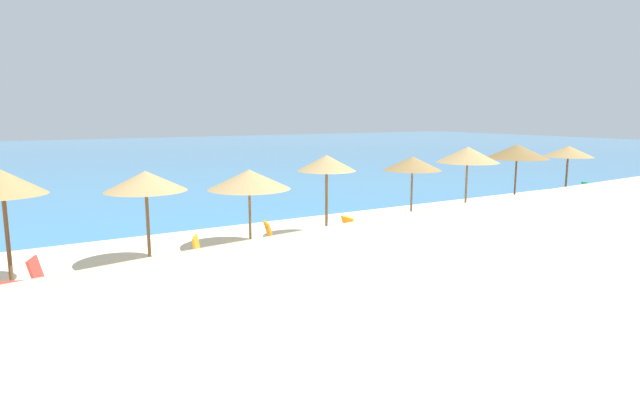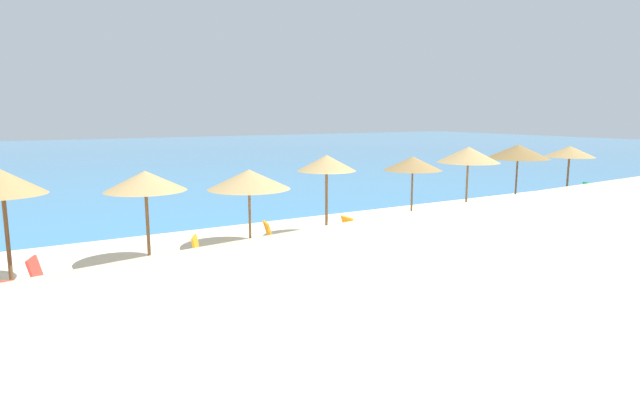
{
  "view_description": "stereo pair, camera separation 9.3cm",
  "coord_description": "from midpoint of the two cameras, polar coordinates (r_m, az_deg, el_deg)",
  "views": [
    {
      "loc": [
        -8.75,
        -12.7,
        4.27
      ],
      "look_at": [
        0.34,
        2.48,
        1.33
      ],
      "focal_mm": 29.5,
      "sensor_mm": 36.0,
      "label": 1
    },
    {
      "loc": [
        -8.67,
        -12.74,
        4.27
      ],
      "look_at": [
        0.34,
        2.48,
        1.33
      ],
      "focal_mm": 29.5,
      "sensor_mm": 36.0,
      "label": 2
    }
  ],
  "objects": [
    {
      "name": "lounge_chair_2",
      "position": [
        14.3,
        -29.76,
        -7.63
      ],
      "size": [
        1.4,
        1.0,
        0.93
      ],
      "rotation": [
        0.0,
        0.0,
        1.22
      ],
      "color": "red",
      "rests_on": "ground_plane"
    },
    {
      "name": "ground_plane",
      "position": [
        16.0,
        3.66,
        -6.08
      ],
      "size": [
        160.0,
        160.0,
        0.0
      ],
      "primitive_type": "plane",
      "color": "beige"
    },
    {
      "name": "lounge_chair_3",
      "position": [
        26.66,
        26.59,
        0.14
      ],
      "size": [
        1.65,
        0.86,
        1.17
      ],
      "rotation": [
        0.0,
        0.0,
        1.39
      ],
      "color": "#199972",
      "rests_on": "ground_plane"
    },
    {
      "name": "beach_umbrella_4",
      "position": [
        17.85,
        0.87,
        4.01
      ],
      "size": [
        2.02,
        2.02,
        2.87
      ],
      "color": "brown",
      "rests_on": "ground_plane"
    },
    {
      "name": "beach_umbrella_3",
      "position": [
        16.63,
        -7.55,
        2.23
      ],
      "size": [
        2.6,
        2.6,
        2.52
      ],
      "color": "brown",
      "rests_on": "ground_plane"
    },
    {
      "name": "beach_umbrella_1",
      "position": [
        14.83,
        -31.09,
        1.62
      ],
      "size": [
        2.03,
        2.03,
        2.93
      ],
      "color": "brown",
      "rests_on": "ground_plane"
    },
    {
      "name": "lounge_chair_0",
      "position": [
        16.68,
        1.83,
        -3.98
      ],
      "size": [
        1.7,
        0.68,
        1.0
      ],
      "rotation": [
        0.0,
        0.0,
        1.6
      ],
      "color": "orange",
      "rests_on": "ground_plane"
    },
    {
      "name": "sea_water",
      "position": [
        57.36,
        -21.88,
        4.47
      ],
      "size": [
        160.0,
        75.7,
        0.01
      ],
      "primitive_type": "cube",
      "color": "teal",
      "rests_on": "ground_plane"
    },
    {
      "name": "beach_umbrella_5",
      "position": [
        19.79,
        10.16,
        3.92
      ],
      "size": [
        2.16,
        2.16,
        2.68
      ],
      "color": "brown",
      "rests_on": "ground_plane"
    },
    {
      "name": "lounge_chair_4",
      "position": [
        14.33,
        -14.98,
        -6.37
      ],
      "size": [
        1.65,
        1.22,
        1.09
      ],
      "rotation": [
        0.0,
        0.0,
        1.12
      ],
      "color": "orange",
      "rests_on": "ground_plane"
    },
    {
      "name": "beach_umbrella_6",
      "position": [
        22.08,
        15.91,
        4.75
      ],
      "size": [
        2.52,
        2.52,
        2.93
      ],
      "color": "brown",
      "rests_on": "ground_plane"
    },
    {
      "name": "beach_umbrella_7",
      "position": [
        24.13,
        20.8,
        4.93
      ],
      "size": [
        2.65,
        2.65,
        2.94
      ],
      "color": "brown",
      "rests_on": "ground_plane"
    },
    {
      "name": "beach_umbrella_8",
      "position": [
        26.99,
        25.55,
        4.75
      ],
      "size": [
        2.23,
        2.23,
        2.77
      ],
      "color": "brown",
      "rests_on": "ground_plane"
    },
    {
      "name": "beach_umbrella_2",
      "position": [
        15.33,
        -18.26,
        1.96
      ],
      "size": [
        2.25,
        2.25,
        2.69
      ],
      "color": "brown",
      "rests_on": "ground_plane"
    },
    {
      "name": "lounge_chair_1",
      "position": [
        15.36,
        -7.08,
        -5.09
      ],
      "size": [
        1.74,
        0.99,
        1.16
      ],
      "rotation": [
        0.0,
        0.0,
        1.34
      ],
      "color": "orange",
      "rests_on": "ground_plane"
    }
  ]
}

